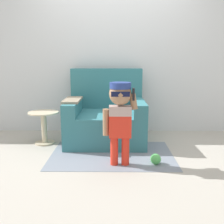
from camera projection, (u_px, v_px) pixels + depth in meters
The scene contains 7 objects.
ground_plane at pixel (114, 147), 3.59m from camera, with size 10.00×10.00×0.00m, color #ADA89E.
wall_back at pixel (115, 52), 4.20m from camera, with size 10.00×0.05×2.60m.
armchair at pixel (106, 117), 3.88m from camera, with size 1.12×1.03×1.05m.
person_child at pixel (120, 111), 2.86m from camera, with size 0.38×0.29×0.94m.
side_table at pixel (44, 124), 3.70m from camera, with size 0.42×0.42×0.46m.
rug at pixel (112, 154), 3.30m from camera, with size 1.52×1.05×0.01m.
toy_ball at pixel (156, 159), 2.99m from camera, with size 0.12×0.12×0.12m.
Camera 1 is at (0.01, -3.43, 1.17)m, focal length 42.00 mm.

